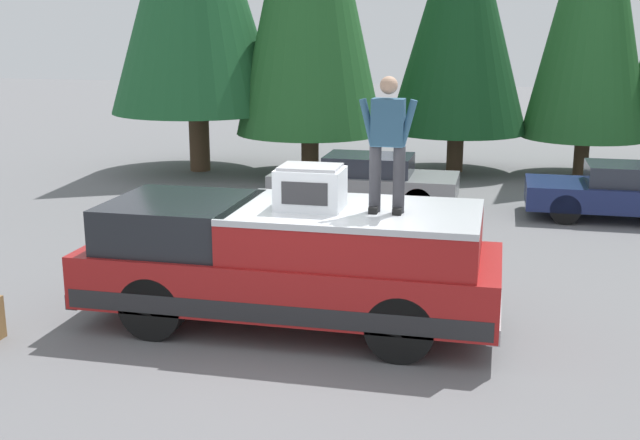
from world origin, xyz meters
TOP-DOWN VIEW (x-y plane):
  - ground_plane at (0.00, 0.00)m, footprint 90.00×90.00m
  - pickup_truck at (0.46, 0.37)m, footprint 2.01×5.54m
  - compressor_unit at (0.36, 0.06)m, footprint 0.65×0.84m
  - person_on_truck_bed at (0.37, -0.91)m, footprint 0.29×0.72m
  - parked_car_navy at (7.80, -4.92)m, footprint 1.64×4.10m
  - parked_car_grey at (7.78, 0.61)m, footprint 1.64×4.10m
  - conifer_center_right at (12.63, -1.07)m, footprint 3.76×3.76m

SIDE VIEW (x-z plane):
  - ground_plane at x=0.00m, z-range 0.00..0.00m
  - parked_car_navy at x=7.80m, z-range 0.00..1.16m
  - parked_car_grey at x=7.78m, z-range 0.00..1.16m
  - pickup_truck at x=0.46m, z-range 0.05..1.70m
  - compressor_unit at x=0.36m, z-range 1.65..2.21m
  - person_on_truck_bed at x=0.37m, z-range 1.71..3.40m
  - conifer_center_right at x=12.63m, z-range 0.55..8.31m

